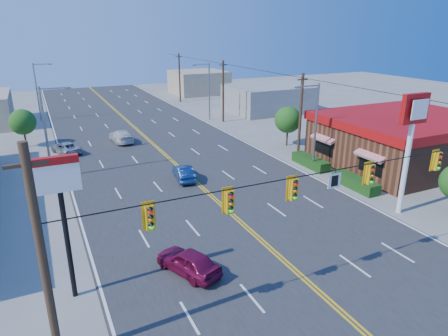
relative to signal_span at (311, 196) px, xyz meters
name	(u,v)px	position (x,y,z in m)	size (l,w,h in m)	color
ground	(307,282)	(0.12, 0.00, -4.89)	(160.00, 160.00, 0.00)	gray
road	(179,167)	(0.12, 20.00, -4.86)	(20.00, 120.00, 0.06)	#2D2D30
signal_span	(311,196)	(0.00, 0.00, 0.00)	(24.32, 0.34, 9.00)	#47301E
kfc	(402,140)	(20.02, 12.00, -2.51)	(16.30, 12.40, 4.70)	brown
kfc_pylon	(411,130)	(11.12, 4.00, 1.16)	(2.20, 0.36, 8.50)	white
pizza_hut_sign	(61,199)	(-10.88, 4.00, 0.30)	(1.90, 0.30, 6.85)	black
streetlight_se	(314,123)	(10.91, 14.00, -0.37)	(2.55, 0.25, 8.00)	gray
streetlight_ne	(208,88)	(10.91, 38.00, -0.37)	(2.55, 0.25, 8.00)	gray
streetlight_sw	(48,128)	(-10.67, 22.00, -0.37)	(2.55, 0.25, 8.00)	gray
streetlight_nw	(38,88)	(-10.67, 48.00, -0.37)	(2.55, 0.25, 8.00)	gray
utility_pole_near	(300,116)	(12.32, 18.00, -0.69)	(0.28, 0.28, 8.40)	#47301E
utility_pole_mid	(223,92)	(12.32, 36.00, -0.69)	(0.28, 0.28, 8.40)	#47301E
utility_pole_far	(180,78)	(12.32, 54.00, -0.69)	(0.28, 0.28, 8.40)	#47301E
tree_kfc_rear	(288,120)	(13.62, 22.00, -1.95)	(2.94, 2.94, 4.41)	#47301E
tree_west	(23,122)	(-12.88, 34.00, -2.09)	(2.80, 2.80, 4.20)	#47301E
bld_east_mid	(268,98)	(22.12, 40.00, -2.89)	(12.00, 10.00, 4.00)	gray
bld_east_far	(199,82)	(19.12, 62.00, -2.69)	(10.00, 10.00, 4.40)	tan
car_magenta	(188,262)	(-5.15, 3.38, -4.22)	(1.58, 3.92, 1.34)	maroon
car_blue	(184,173)	(-0.58, 16.65, -4.26)	(1.33, 3.81, 1.26)	navy
car_white	(121,137)	(-2.94, 31.25, -4.19)	(1.94, 4.78, 1.39)	silver
car_silver	(66,148)	(-9.09, 29.33, -4.28)	(2.00, 4.33, 1.20)	#B0B0B5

